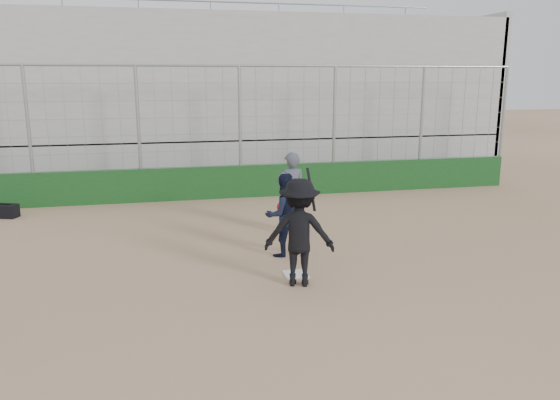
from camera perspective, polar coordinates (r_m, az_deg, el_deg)
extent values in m
plane|color=#866548|center=(10.52, 1.67, -7.78)|extent=(90.00, 90.00, 0.00)
cube|color=white|center=(10.52, 1.67, -7.72)|extent=(0.44, 0.44, 0.02)
cube|color=#133C16|center=(17.03, -4.10, 1.96)|extent=(18.00, 0.25, 1.00)
cylinder|color=gray|center=(16.81, -4.18, 6.99)|extent=(0.10, 0.10, 4.00)
cylinder|color=gray|center=(20.18, 22.20, 7.06)|extent=(0.10, 0.10, 4.00)
cylinder|color=gray|center=(16.72, -4.30, 13.82)|extent=(18.00, 0.07, 0.07)
cube|color=#989898|center=(21.82, -6.05, 5.13)|extent=(20.00, 6.70, 1.60)
cube|color=#989898|center=(21.63, -6.24, 12.76)|extent=(20.00, 6.70, 4.20)
cube|color=#989898|center=(24.84, 17.80, 10.39)|extent=(0.25, 6.70, 6.10)
cylinder|color=gray|center=(24.95, -7.29, 19.88)|extent=(20.00, 0.06, 0.06)
imported|color=black|center=(9.76, 2.03, -3.40)|extent=(1.42, 1.06, 1.95)
cylinder|color=black|center=(9.79, 3.27, 1.14)|extent=(0.07, 0.57, 0.71)
imported|color=black|center=(11.43, 0.37, -3.06)|extent=(1.02, 0.90, 1.15)
sphere|color=maroon|center=(11.31, 0.37, -0.78)|extent=(0.28, 0.28, 0.28)
imported|color=#434956|center=(12.99, 1.15, 0.30)|extent=(0.74, 0.50, 1.77)
cube|color=black|center=(16.39, -27.06, -1.02)|extent=(0.90, 0.63, 0.35)
cylinder|color=black|center=(16.35, -27.13, -0.35)|extent=(0.52, 0.23, 0.04)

